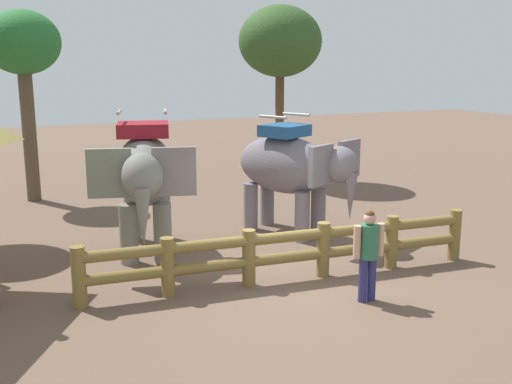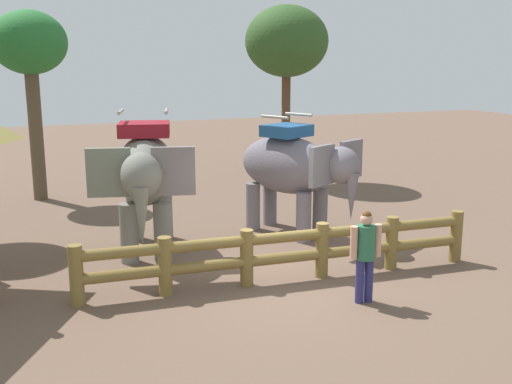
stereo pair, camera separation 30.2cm
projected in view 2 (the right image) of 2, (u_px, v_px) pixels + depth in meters
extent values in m
plane|color=brown|center=(284.00, 280.00, 11.41)|extent=(60.00, 60.00, 0.00)
cylinder|color=olive|center=(76.00, 276.00, 10.16)|extent=(0.24, 0.24, 1.05)
cylinder|color=olive|center=(165.00, 266.00, 10.61)|extent=(0.24, 0.24, 1.05)
cylinder|color=olive|center=(247.00, 258.00, 11.06)|extent=(0.24, 0.24, 1.05)
cylinder|color=olive|center=(322.00, 250.00, 11.50)|extent=(0.24, 0.24, 1.05)
cylinder|color=olive|center=(391.00, 243.00, 11.95)|extent=(0.24, 0.24, 1.05)
cylinder|color=olive|center=(456.00, 236.00, 12.40)|extent=(0.24, 0.24, 1.05)
cylinder|color=olive|center=(285.00, 258.00, 11.30)|extent=(7.41, 0.67, 0.20)
cylinder|color=olive|center=(285.00, 237.00, 11.21)|extent=(7.41, 0.67, 0.20)
cylinder|color=slate|center=(163.00, 232.00, 12.39)|extent=(0.37, 0.37, 1.22)
cylinder|color=slate|center=(129.00, 233.00, 12.31)|extent=(0.37, 0.37, 1.22)
cylinder|color=slate|center=(164.00, 212.00, 13.99)|extent=(0.37, 0.37, 1.22)
cylinder|color=slate|center=(135.00, 213.00, 13.91)|extent=(0.37, 0.37, 1.22)
ellipsoid|color=slate|center=(146.00, 170.00, 12.90)|extent=(1.87, 2.97, 1.43)
ellipsoid|color=slate|center=(141.00, 176.00, 11.29)|extent=(0.98, 1.08, 0.87)
cube|color=slate|center=(173.00, 171.00, 11.46)|extent=(0.82, 0.32, 0.92)
cube|color=slate|center=(109.00, 173.00, 11.32)|extent=(0.82, 0.32, 0.92)
cone|color=slate|center=(142.00, 217.00, 11.13)|extent=(0.33, 0.33, 1.12)
cube|color=maroon|center=(144.00, 129.00, 12.72)|extent=(1.23, 1.15, 0.29)
cylinder|color=#A59E8C|center=(166.00, 111.00, 12.70)|extent=(0.28, 0.82, 0.07)
cylinder|color=#A59E8C|center=(121.00, 112.00, 12.59)|extent=(0.28, 0.82, 0.07)
cylinder|color=slate|center=(320.00, 212.00, 14.17)|extent=(0.34, 0.34, 1.14)
cylinder|color=slate|center=(304.00, 217.00, 13.71)|extent=(0.34, 0.34, 1.14)
cylinder|color=slate|center=(270.00, 202.00, 15.17)|extent=(0.34, 0.34, 1.14)
cylinder|color=slate|center=(253.00, 206.00, 14.72)|extent=(0.34, 0.34, 1.14)
ellipsoid|color=slate|center=(286.00, 165.00, 14.21)|extent=(2.15, 2.80, 1.33)
ellipsoid|color=slate|center=(341.00, 165.00, 13.19)|extent=(1.03, 1.09, 0.81)
cube|color=slate|center=(351.00, 159.00, 13.65)|extent=(0.73, 0.44, 0.85)
cube|color=slate|center=(322.00, 166.00, 12.85)|extent=(0.73, 0.44, 0.85)
cone|color=slate|center=(352.00, 197.00, 13.13)|extent=(0.30, 0.30, 1.04)
cube|color=#205184|center=(287.00, 131.00, 14.04)|extent=(1.24, 1.19, 0.27)
cylinder|color=#A59E8C|center=(299.00, 114.00, 14.29)|extent=(0.40, 0.72, 0.07)
cylinder|color=#A59E8C|center=(275.00, 117.00, 13.66)|extent=(0.40, 0.72, 0.07)
cylinder|color=navy|center=(369.00, 280.00, 10.35)|extent=(0.15, 0.15, 0.76)
cylinder|color=navy|center=(360.00, 281.00, 10.30)|extent=(0.15, 0.15, 0.76)
cylinder|color=#2A6A48|center=(366.00, 242.00, 10.19)|extent=(0.33, 0.33, 0.58)
cylinder|color=tan|center=(378.00, 240.00, 10.25)|extent=(0.12, 0.12, 0.56)
cylinder|color=tan|center=(354.00, 243.00, 10.12)|extent=(0.12, 0.12, 0.56)
sphere|color=tan|center=(367.00, 219.00, 10.10)|extent=(0.21, 0.21, 0.21)
sphere|color=#593819|center=(367.00, 216.00, 10.09)|extent=(0.16, 0.16, 0.16)
cylinder|color=brown|center=(36.00, 133.00, 17.59)|extent=(0.39, 0.39, 3.92)
ellipsoid|color=#256B2D|center=(29.00, 42.00, 17.05)|extent=(2.10, 2.10, 1.78)
cylinder|color=brown|center=(286.00, 123.00, 20.50)|extent=(0.29, 0.29, 3.85)
ellipsoid|color=#2F5223|center=(287.00, 41.00, 19.93)|extent=(2.72, 2.72, 2.31)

